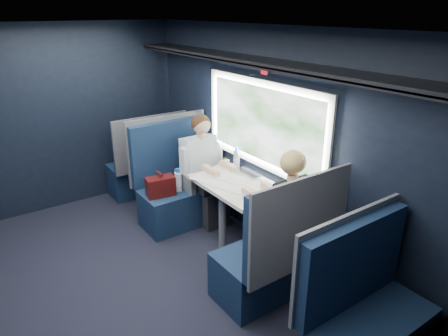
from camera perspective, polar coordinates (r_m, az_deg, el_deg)
ground at (r=4.08m, az=-10.80°, el=-15.30°), size 2.80×4.20×0.01m
room_shell at (r=3.42m, az=-12.18°, el=5.08°), size 3.00×4.40×2.40m
table at (r=4.18m, az=1.49°, el=-3.26°), size 0.62×1.00×0.74m
seat_bay_near at (r=4.86m, az=-6.48°, el=-2.82°), size 1.04×0.62×1.26m
seat_bay_far at (r=3.61m, az=7.48°, el=-12.39°), size 1.04×0.62×1.26m
seat_row_front at (r=5.64m, az=-10.93°, el=0.37°), size 1.04×0.51×1.16m
seat_row_back at (r=3.15m, az=19.42°, el=-19.67°), size 1.04×0.51×1.16m
man at (r=4.72m, az=-2.86°, el=0.50°), size 0.53×0.56×1.32m
woman at (r=3.71m, az=8.88°, el=-5.87°), size 0.53×0.56×1.32m
papers at (r=4.25m, az=1.36°, el=-1.60°), size 0.76×0.92×0.01m
laptop at (r=4.42m, az=4.17°, el=0.21°), size 0.30×0.37×0.26m
bottle_small at (r=4.54m, az=1.82°, el=1.37°), size 0.07×0.07×0.24m
cup at (r=4.55m, az=0.37°, el=0.60°), size 0.07×0.07×0.09m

